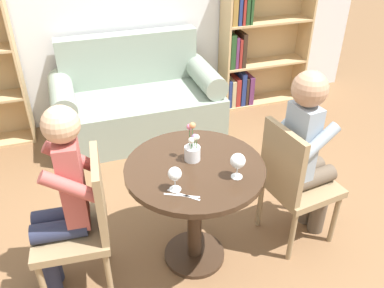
% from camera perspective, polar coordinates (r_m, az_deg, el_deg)
% --- Properties ---
extents(ground_plane, '(16.00, 16.00, 0.00)m').
position_cam_1_polar(ground_plane, '(2.83, 0.33, -15.37)').
color(ground_plane, brown).
extents(round_table, '(0.82, 0.82, 0.74)m').
position_cam_1_polar(round_table, '(2.44, 0.38, -6.48)').
color(round_table, '#382619').
rests_on(round_table, ground_plane).
extents(couch, '(1.57, 0.80, 0.92)m').
position_cam_1_polar(couch, '(4.00, -7.72, 5.70)').
color(couch, gray).
rests_on(couch, ground_plane).
extents(bookshelf_right, '(0.96, 0.28, 1.37)m').
position_cam_1_polar(bookshelf_right, '(4.51, 8.50, 13.47)').
color(bookshelf_right, tan).
rests_on(bookshelf_right, ground_plane).
extents(chair_left, '(0.46, 0.46, 0.90)m').
position_cam_1_polar(chair_left, '(2.42, -15.14, -10.43)').
color(chair_left, '#937A56').
rests_on(chair_left, ground_plane).
extents(chair_right, '(0.47, 0.47, 0.90)m').
position_cam_1_polar(chair_right, '(2.71, 14.08, -4.93)').
color(chair_right, '#937A56').
rests_on(chair_right, ground_plane).
extents(person_left, '(0.44, 0.36, 1.22)m').
position_cam_1_polar(person_left, '(2.34, -17.90, -7.94)').
color(person_left, '#282D47').
rests_on(person_left, ground_plane).
extents(person_right, '(0.45, 0.38, 1.24)m').
position_cam_1_polar(person_right, '(2.67, 15.93, -1.31)').
color(person_right, brown).
rests_on(person_right, ground_plane).
extents(wine_glass_left, '(0.07, 0.07, 0.14)m').
position_cam_1_polar(wine_glass_left, '(2.11, -2.43, -4.32)').
color(wine_glass_left, white).
rests_on(wine_glass_left, round_table).
extents(wine_glass_right, '(0.09, 0.09, 0.15)m').
position_cam_1_polar(wine_glass_right, '(2.20, 6.44, -2.47)').
color(wine_glass_right, white).
rests_on(wine_glass_right, round_table).
extents(flower_vase, '(0.09, 0.09, 0.24)m').
position_cam_1_polar(flower_vase, '(2.35, 0.07, -0.66)').
color(flower_vase, silver).
rests_on(flower_vase, round_table).
extents(knife_left_setting, '(0.14, 0.14, 0.00)m').
position_cam_1_polar(knife_left_setting, '(2.13, -1.21, -7.17)').
color(knife_left_setting, silver).
rests_on(knife_left_setting, round_table).
extents(fork_left_setting, '(0.17, 0.10, 0.00)m').
position_cam_1_polar(fork_left_setting, '(2.12, -1.43, -7.24)').
color(fork_left_setting, silver).
rests_on(fork_left_setting, round_table).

